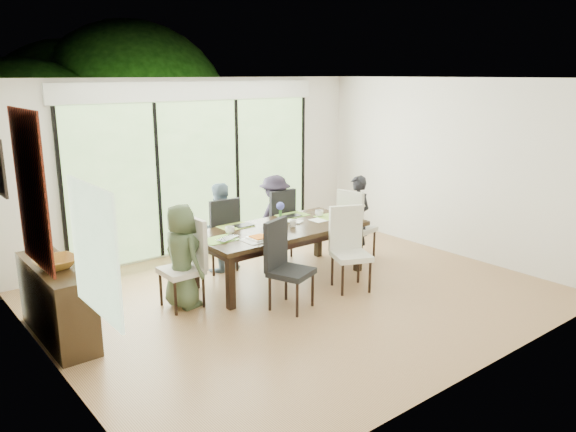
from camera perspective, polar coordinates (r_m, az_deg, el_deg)
floor at (r=7.24m, az=1.25°, el=-8.11°), size 6.00×5.00×0.01m
ceiling at (r=6.70m, az=1.37°, el=13.86°), size 6.00×5.00×0.01m
wall_back at (r=8.88m, az=-9.17°, el=5.01°), size 6.00×0.02×2.70m
wall_front at (r=5.23m, az=19.24°, el=-2.12°), size 6.00×0.02×2.70m
wall_left at (r=5.48m, az=-23.65°, el=-1.80°), size 0.02×5.00×2.70m
wall_right at (r=9.04m, az=16.16°, el=4.79°), size 0.02×5.00×2.70m
glass_doors at (r=8.87m, az=-9.00°, el=4.02°), size 4.20×0.02×2.30m
blinds_header at (r=8.73m, az=-9.31°, el=12.43°), size 4.40×0.06×0.28m
mullion_a at (r=8.06m, az=-22.02°, el=2.11°), size 0.05×0.04×2.30m
mullion_b at (r=8.55m, az=-13.04°, el=3.44°), size 0.05×0.04×2.30m
mullion_c at (r=9.22m, az=-5.19°, el=4.53°), size 0.05×0.04×2.30m
mullion_d at (r=10.05m, az=1.50°, el=5.39°), size 0.05×0.04×2.30m
side_window at (r=4.34m, az=-19.09°, el=-3.34°), size 0.02×0.90×1.00m
deck at (r=9.96m, az=-11.39°, el=-2.36°), size 6.00×1.80×0.10m
rail_top at (r=10.51m, az=-13.56°, el=1.78°), size 6.00×0.08×0.06m
foliage_left at (r=10.71m, az=-24.95°, el=5.91°), size 3.20×3.20×3.20m
foliage_mid at (r=11.94m, az=-15.50°, el=9.19°), size 4.00×4.00×4.00m
foliage_right at (r=12.13m, az=-5.93°, el=7.13°), size 2.80×2.80×2.80m
foliage_far at (r=12.26m, az=-21.09°, el=8.04°), size 3.60×3.60×3.60m
table_top at (r=7.58m, az=-0.84°, el=-1.36°), size 2.37×1.09×0.06m
table_apron at (r=7.60m, az=-0.84°, el=-2.00°), size 2.18×0.89×0.10m
table_leg_fl at (r=6.77m, az=-5.87°, el=-6.69°), size 0.09×0.09×0.68m
table_leg_fr at (r=8.07m, az=7.14°, el=-3.24°), size 0.09×0.09×0.68m
table_leg_bl at (r=7.46m, az=-9.47°, el=-4.78°), size 0.09×0.09×0.68m
table_leg_br at (r=8.66m, az=3.08°, el=-1.92°), size 0.09×0.09×0.68m
chair_left_end at (r=6.85m, az=-10.83°, el=-4.80°), size 0.46×0.46×1.09m
chair_right_end at (r=8.59m, az=7.10°, el=-0.74°), size 0.53×0.53×1.09m
chair_far_left at (r=8.05m, az=-7.09°, el=-1.76°), size 0.49×0.49×1.09m
chair_far_right at (r=8.59m, az=-1.41°, el=-0.63°), size 0.46×0.46×1.09m
chair_near_left at (r=6.68m, az=0.35°, el=-5.05°), size 0.59×0.59×1.09m
chair_near_right at (r=7.32m, az=6.46°, el=-3.40°), size 0.60×0.60×1.09m
person_left_end at (r=6.83m, az=-10.72°, el=-4.02°), size 0.45×0.64×1.28m
person_right_end at (r=8.55m, az=7.02°, el=-0.16°), size 0.38×0.60×1.28m
person_far_left at (r=8.01m, az=-7.04°, el=-1.15°), size 0.61×0.40×1.28m
person_far_right at (r=8.55m, az=-1.33°, el=-0.04°), size 0.63×0.42×1.28m
placemat_left at (r=7.05m, az=-6.96°, el=-2.39°), size 0.44×0.32×0.01m
placemat_right at (r=8.16m, az=4.43°, el=-0.01°), size 0.44×0.32×0.01m
placemat_far_l at (r=7.63m, az=-5.36°, el=-1.05°), size 0.44×0.32×0.01m
placemat_far_r at (r=8.20m, az=0.48°, el=0.10°), size 0.44×0.32×0.01m
placemat_paper at (r=7.02m, az=-2.89°, el=-2.37°), size 0.44×0.32×0.01m
tablet_far_l at (r=7.64m, az=-4.53°, el=-0.94°), size 0.26×0.18×0.01m
tablet_far_r at (r=8.13m, az=0.43°, el=0.03°), size 0.24×0.17×0.01m
papers at (r=7.96m, az=3.36°, el=-0.37°), size 0.30×0.22×0.00m
platter_base at (r=7.02m, az=-2.89°, el=-2.26°), size 0.26×0.26×0.02m
platter_snacks at (r=7.01m, az=-2.90°, el=-2.12°), size 0.20×0.20×0.01m
vase at (r=7.62m, az=-0.78°, el=-0.57°), size 0.08×0.08×0.12m
hyacinth_stems at (r=7.59m, az=-0.78°, el=0.29°), size 0.04×0.04×0.16m
hyacinth_blooms at (r=7.57m, az=-0.78°, el=1.02°), size 0.11×0.11×0.11m
laptop at (r=7.01m, az=-5.84°, el=-2.36°), size 0.38×0.32×0.03m
cup_a at (r=7.29m, az=-5.93°, el=-1.45°), size 0.17×0.17×0.09m
cup_b at (r=7.57m, az=0.52°, el=-0.78°), size 0.14×0.14×0.09m
cup_c at (r=8.13m, az=3.19°, el=0.26°), size 0.16×0.16×0.09m
book at (r=7.75m, az=0.39°, el=-0.70°), size 0.24×0.27×0.02m
sideboard at (r=6.50m, az=-22.41°, el=-8.04°), size 0.41×1.44×0.81m
bowl at (r=6.25m, az=-22.55°, el=-4.44°), size 0.43×0.43×0.10m
candlestick_base at (r=6.68m, az=-23.62°, el=-3.69°), size 0.09×0.09×0.04m
candlestick_shaft at (r=6.54m, az=-24.12°, el=1.06°), size 0.02×0.02×1.13m
candlestick_pan at (r=6.45m, az=-24.62°, el=5.90°), size 0.09×0.09×0.03m
candle at (r=6.44m, az=-24.67°, el=6.38°), size 0.03×0.03×0.09m
tapestry at (r=5.79m, az=-24.68°, el=2.47°), size 0.02×1.00×1.50m
art_canvas at (r=7.04m, az=-27.22°, el=4.50°), size 0.01×0.45×0.55m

